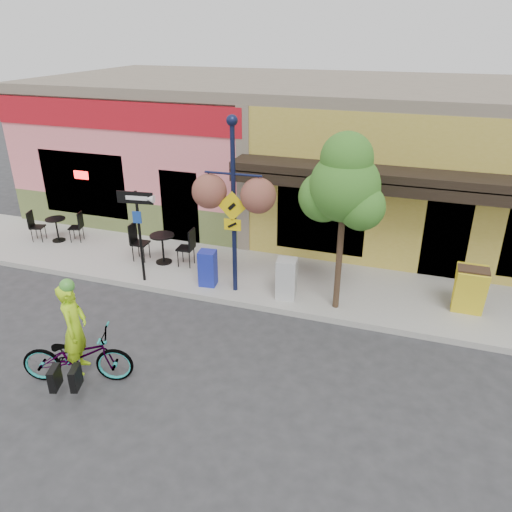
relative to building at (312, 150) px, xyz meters
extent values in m
plane|color=#2D2D30|center=(0.00, -7.50, -2.25)|extent=(90.00, 90.00, 0.00)
cube|color=#9E9B93|center=(0.00, -5.50, -2.17)|extent=(24.00, 3.00, 0.15)
cube|color=#A8A59E|center=(0.00, -6.95, -2.17)|extent=(24.00, 0.12, 0.15)
imported|color=maroon|center=(-1.95, -10.45, -1.71)|extent=(2.16, 1.34, 1.07)
imported|color=#B4EC18|center=(-1.90, -10.45, -1.36)|extent=(0.61, 0.75, 1.77)
camera|label=1|loc=(3.61, -16.55, 3.81)|focal=35.00mm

